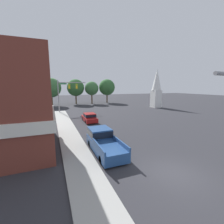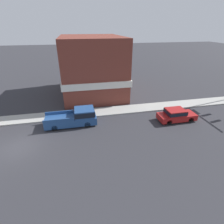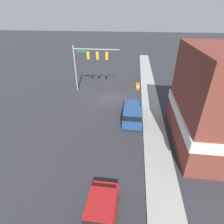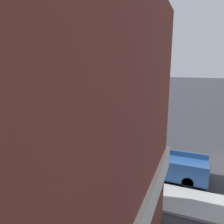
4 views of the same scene
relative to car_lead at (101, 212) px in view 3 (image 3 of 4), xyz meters
The scene contains 6 objects.
ground_plane 17.24m from the car_lead, 84.34° to the right, with size 200.00×200.00×0.00m, color #2D2D33.
sidewalk_curb 17.61m from the car_lead, 103.14° to the right, with size 2.40×60.00×0.14m.
near_signal_assembly 20.88m from the car_lead, 75.19° to the right, with size 6.82×0.49×6.92m.
car_lead is the anchor object (origin of this frame).
pickup_truck_parked 11.77m from the car_lead, 97.61° to the right, with size 2.08×5.68×1.86m.
construction_barrel 21.38m from the car_lead, 95.91° to the right, with size 0.65×0.65×1.02m.
Camera 3 is at (-3.12, 23.00, 11.08)m, focal length 28.00 mm.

